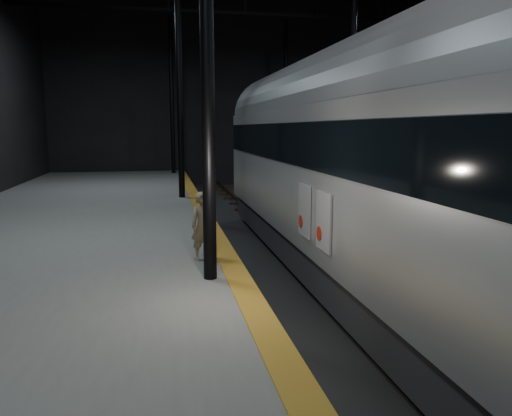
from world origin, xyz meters
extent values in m
plane|color=black|center=(0.00, 0.00, 0.00)|extent=(44.00, 44.00, 0.00)
cube|color=#565654|center=(-7.50, 0.00, 0.50)|extent=(9.00, 43.80, 1.00)
cube|color=brown|center=(-3.25, 0.00, 1.00)|extent=(0.50, 43.80, 0.01)
cube|color=#3F3328|center=(-0.72, 0.00, 0.17)|extent=(0.08, 43.00, 0.14)
cube|color=#3F3328|center=(0.72, 0.00, 0.17)|extent=(0.08, 43.00, 0.14)
cube|color=black|center=(0.00, 0.00, 0.06)|extent=(2.40, 42.00, 0.12)
cylinder|color=black|center=(-3.80, -4.00, 6.00)|extent=(0.26, 0.26, 10.00)
cylinder|color=black|center=(-3.80, 8.00, 6.00)|extent=(0.26, 0.26, 10.00)
cylinder|color=black|center=(3.80, 8.00, 6.00)|extent=(0.26, 0.26, 10.00)
cylinder|color=black|center=(-3.80, 20.00, 6.00)|extent=(0.26, 0.26, 10.00)
cylinder|color=black|center=(3.80, 20.00, 6.00)|extent=(0.26, 0.26, 10.00)
cube|color=black|center=(0.00, 14.00, 10.00)|extent=(23.60, 0.15, 0.18)
cube|color=#999CA0|center=(0.00, -3.33, 2.80)|extent=(3.19, 21.97, 3.30)
cube|color=black|center=(0.00, -3.33, 0.74)|extent=(2.91, 21.53, 0.93)
cube|color=black|center=(0.00, -3.33, 3.57)|extent=(3.25, 21.64, 0.99)
cylinder|color=slate|center=(0.00, -3.33, 4.45)|extent=(3.12, 21.75, 3.12)
cube|color=black|center=(0.00, 4.36, 0.33)|extent=(1.98, 2.42, 0.38)
cube|color=silver|center=(-1.62, -4.43, 2.14)|extent=(0.04, 0.82, 1.15)
cube|color=silver|center=(-1.62, -3.11, 2.14)|extent=(0.04, 0.82, 1.15)
cylinder|color=maroon|center=(-1.64, -4.23, 1.87)|extent=(0.03, 0.29, 0.29)
cylinder|color=maroon|center=(-1.64, -2.92, 1.87)|extent=(0.03, 0.29, 0.29)
imported|color=#98805D|center=(-3.80, -2.52, 1.77)|extent=(0.61, 0.46, 1.53)
camera|label=1|loc=(-4.73, -13.52, 3.93)|focal=35.00mm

